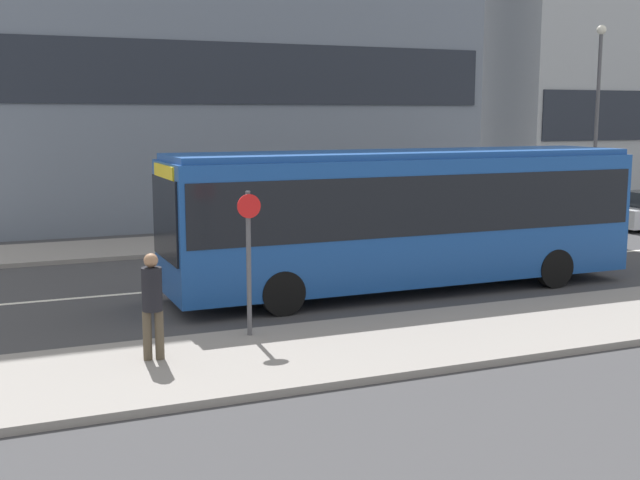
# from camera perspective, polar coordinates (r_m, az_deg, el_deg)

# --- Properties ---
(ground_plane) EXTENTS (120.00, 120.00, 0.00)m
(ground_plane) POSITION_cam_1_polar(r_m,az_deg,el_deg) (20.32, -3.99, -3.02)
(ground_plane) COLOR #3A3A3D
(sidewalk_near) EXTENTS (44.00, 3.50, 0.13)m
(sidewalk_near) POSITION_cam_1_polar(r_m,az_deg,el_deg) (14.70, 3.97, -7.44)
(sidewalk_near) COLOR gray
(sidewalk_near) RESTS_ON ground_plane
(sidewalk_far) EXTENTS (44.00, 3.50, 0.13)m
(sidewalk_far) POSITION_cam_1_polar(r_m,az_deg,el_deg) (26.21, -8.41, -0.24)
(sidewalk_far) COLOR gray
(sidewalk_far) RESTS_ON ground_plane
(lane_centerline) EXTENTS (41.80, 0.16, 0.01)m
(lane_centerline) POSITION_cam_1_polar(r_m,az_deg,el_deg) (20.32, -3.99, -3.01)
(lane_centerline) COLOR silver
(lane_centerline) RESTS_ON ground_plane
(apartment_block_right_tower) EXTENTS (12.14, 5.65, 15.07)m
(apartment_block_right_tower) POSITION_cam_1_polar(r_m,az_deg,el_deg) (42.03, 19.73, 12.97)
(apartment_block_right_tower) COLOR #9EA3A8
(apartment_block_right_tower) RESTS_ON ground_plane
(city_bus) EXTENTS (11.45, 2.65, 3.35)m
(city_bus) POSITION_cam_1_polar(r_m,az_deg,el_deg) (19.19, 5.99, 2.07)
(city_bus) COLOR #194793
(city_bus) RESTS_ON ground_plane
(parked_car_0) EXTENTS (4.03, 1.71, 1.37)m
(parked_car_0) POSITION_cam_1_polar(r_m,az_deg,el_deg) (29.12, 16.33, 1.56)
(parked_car_0) COLOR #A39E84
(parked_car_0) RESTS_ON ground_plane
(pedestrian_near_stop) EXTENTS (0.35, 0.34, 1.81)m
(pedestrian_near_stop) POSITION_cam_1_polar(r_m,az_deg,el_deg) (13.62, -11.85, -4.14)
(pedestrian_near_stop) COLOR #4C4233
(pedestrian_near_stop) RESTS_ON sidewalk_near
(bus_stop_sign) EXTENTS (0.44, 0.12, 2.69)m
(bus_stop_sign) POSITION_cam_1_polar(r_m,az_deg,el_deg) (14.76, -5.09, -0.85)
(bus_stop_sign) COLOR #4C4C51
(bus_stop_sign) RESTS_ON sidewalk_near
(street_lamp) EXTENTS (0.36, 0.36, 7.39)m
(street_lamp) POSITION_cam_1_polar(r_m,az_deg,el_deg) (32.73, 19.13, 9.15)
(street_lamp) COLOR #4C4C51
(street_lamp) RESTS_ON sidewalk_far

